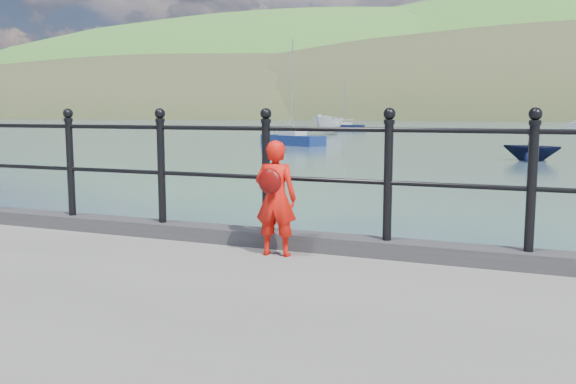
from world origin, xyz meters
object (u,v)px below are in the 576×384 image
at_px(sailboat_port, 292,140).
at_px(sailboat_left, 345,127).
at_px(launch_white, 328,125).
at_px(child, 275,197).
at_px(launch_navy, 532,146).
at_px(railing, 212,160).

bearing_deg(sailboat_port, sailboat_left, 126.20).
distance_m(launch_white, sailboat_port, 18.49).
xyz_separation_m(child, launch_navy, (1.99, 26.18, -0.84)).
xyz_separation_m(child, launch_white, (-17.01, 52.77, -0.50)).
relative_size(railing, sailboat_left, 2.60).
bearing_deg(launch_white, railing, -68.25).
relative_size(sailboat_left, sailboat_port, 0.94).
distance_m(child, launch_navy, 26.27).
bearing_deg(launch_white, sailboat_left, 106.13).
relative_size(child, launch_navy, 0.40).
bearing_deg(child, launch_navy, -100.64).
bearing_deg(child, sailboat_left, -79.99).
relative_size(launch_white, launch_navy, 2.03).
distance_m(railing, sailboat_left, 73.16).
bearing_deg(sailboat_port, launch_navy, -3.23).
bearing_deg(sailboat_left, launch_navy, -65.07).
height_order(railing, launch_white, railing).
xyz_separation_m(launch_white, launch_navy, (19.01, -26.59, -0.34)).
distance_m(launch_navy, sailboat_port, 17.74).
relative_size(launch_navy, sailboat_port, 0.36).
height_order(launch_navy, sailboat_port, sailboat_port).
bearing_deg(sailboat_port, railing, -44.42).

